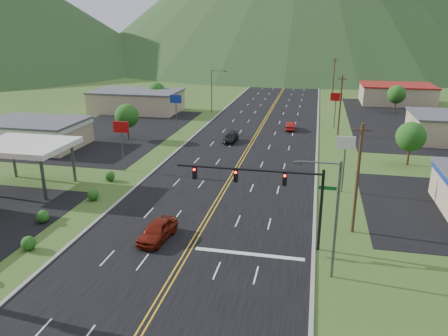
% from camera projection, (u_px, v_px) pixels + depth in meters
% --- Properties ---
extents(traffic_signal, '(13.10, 0.43, 7.00)m').
position_uv_depth(traffic_signal, '(272.00, 186.00, 35.44)').
color(traffic_signal, black).
rests_on(traffic_signal, ground).
extents(streetlight_east, '(3.28, 0.25, 9.00)m').
position_uv_depth(streetlight_east, '(332.00, 212.00, 30.85)').
color(streetlight_east, '#59595E').
rests_on(streetlight_east, ground).
extents(streetlight_west, '(3.28, 0.25, 9.00)m').
position_uv_depth(streetlight_west, '(213.00, 88.00, 91.10)').
color(streetlight_west, '#59595E').
rests_on(streetlight_west, ground).
extents(gas_canopy, '(10.00, 8.00, 5.30)m').
position_uv_depth(gas_canopy, '(24.00, 147.00, 48.62)').
color(gas_canopy, white).
rests_on(gas_canopy, ground).
extents(building_west_mid, '(14.40, 10.40, 4.10)m').
position_uv_depth(building_west_mid, '(35.00, 132.00, 66.27)').
color(building_west_mid, tan).
rests_on(building_west_mid, ground).
extents(building_west_far, '(18.40, 11.40, 4.50)m').
position_uv_depth(building_west_far, '(137.00, 101.00, 93.36)').
color(building_west_far, tan).
rests_on(building_west_far, ground).
extents(building_east_far, '(16.40, 12.40, 4.50)m').
position_uv_depth(building_east_far, '(396.00, 94.00, 102.79)').
color(building_east_far, tan).
rests_on(building_east_far, ground).
extents(pole_sign_west_a, '(2.00, 0.18, 6.40)m').
position_uv_depth(pole_sign_west_a, '(121.00, 132.00, 54.43)').
color(pole_sign_west_a, '#59595E').
rests_on(pole_sign_west_a, ground).
extents(pole_sign_west_b, '(2.00, 0.18, 6.40)m').
position_uv_depth(pole_sign_west_b, '(176.00, 103.00, 74.87)').
color(pole_sign_west_b, '#59595E').
rests_on(pole_sign_west_b, ground).
extents(pole_sign_east_a, '(2.00, 0.18, 6.40)m').
position_uv_depth(pole_sign_east_a, '(345.00, 148.00, 47.26)').
color(pole_sign_east_a, '#59595E').
rests_on(pole_sign_east_a, ground).
extents(pole_sign_east_b, '(2.00, 0.18, 6.40)m').
position_uv_depth(pole_sign_east_b, '(336.00, 101.00, 76.99)').
color(pole_sign_east_b, '#59595E').
rests_on(pole_sign_east_b, ground).
extents(tree_west_a, '(3.84, 3.84, 5.82)m').
position_uv_depth(tree_west_a, '(127.00, 116.00, 69.91)').
color(tree_west_a, '#382314').
rests_on(tree_west_a, ground).
extents(tree_west_b, '(3.84, 3.84, 5.82)m').
position_uv_depth(tree_west_b, '(156.00, 91.00, 95.98)').
color(tree_west_b, '#382314').
rests_on(tree_west_b, ground).
extents(tree_east_a, '(3.84, 3.84, 5.82)m').
position_uv_depth(tree_east_a, '(411.00, 137.00, 57.00)').
color(tree_east_a, '#382314').
rests_on(tree_east_a, ground).
extents(tree_east_b, '(3.84, 3.84, 5.82)m').
position_uv_depth(tree_east_b, '(396.00, 94.00, 91.53)').
color(tree_east_b, '#382314').
rests_on(tree_east_b, ground).
extents(utility_pole_a, '(1.60, 0.28, 10.00)m').
position_uv_depth(utility_pole_a, '(357.00, 178.00, 37.84)').
color(utility_pole_a, '#382314').
rests_on(utility_pole_a, ground).
extents(utility_pole_b, '(1.60, 0.28, 10.00)m').
position_uv_depth(utility_pole_b, '(340.00, 105.00, 72.22)').
color(utility_pole_b, '#382314').
rests_on(utility_pole_b, ground).
extents(utility_pole_c, '(1.60, 0.28, 10.00)m').
position_uv_depth(utility_pole_c, '(334.00, 78.00, 109.39)').
color(utility_pole_c, '#382314').
rests_on(utility_pole_c, ground).
extents(utility_pole_d, '(1.60, 0.28, 10.00)m').
position_uv_depth(utility_pole_d, '(330.00, 64.00, 146.57)').
color(utility_pole_d, '#382314').
rests_on(utility_pole_d, ground).
extents(car_red_near, '(2.63, 5.20, 1.70)m').
position_uv_depth(car_red_near, '(157.00, 231.00, 37.72)').
color(car_red_near, maroon).
rests_on(car_red_near, ground).
extents(car_dark_mid, '(2.16, 4.75, 1.35)m').
position_uv_depth(car_dark_mid, '(231.00, 138.00, 69.23)').
color(car_dark_mid, black).
rests_on(car_dark_mid, ground).
extents(car_red_far, '(1.65, 4.40, 1.43)m').
position_uv_depth(car_red_far, '(291.00, 126.00, 77.17)').
color(car_red_far, maroon).
rests_on(car_red_far, ground).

